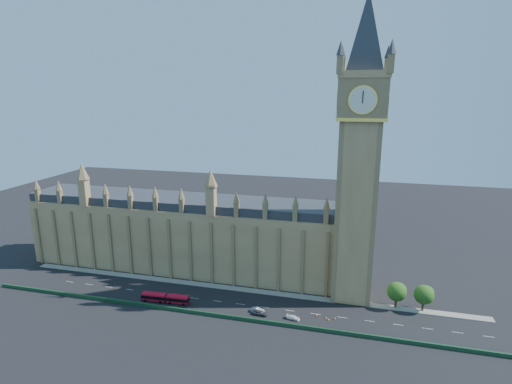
% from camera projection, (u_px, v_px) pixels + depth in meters
% --- Properties ---
extents(ground, '(400.00, 400.00, 0.00)m').
position_uv_depth(ground, '(229.00, 303.00, 128.97)').
color(ground, black).
rests_on(ground, ground).
extents(palace_westminster, '(120.00, 20.00, 28.00)m').
position_uv_depth(palace_westminster, '(184.00, 233.00, 152.23)').
color(palace_westminster, '#A27A4E').
rests_on(palace_westminster, ground).
extents(elizabeth_tower, '(20.59, 20.59, 105.00)m').
position_uv_depth(elizabeth_tower, '(360.00, 132.00, 119.94)').
color(elizabeth_tower, '#A27A4E').
rests_on(elizabeth_tower, ground).
extents(bridge_parapet, '(160.00, 0.60, 1.20)m').
position_uv_depth(bridge_parapet, '(220.00, 316.00, 120.36)').
color(bridge_parapet, '#1E4C2D').
rests_on(bridge_parapet, ground).
extents(kerb_north, '(160.00, 3.00, 0.16)m').
position_uv_depth(kerb_north, '(237.00, 289.00, 137.89)').
color(kerb_north, gray).
rests_on(kerb_north, ground).
extents(tree_east_near, '(6.00, 6.00, 8.50)m').
position_uv_depth(tree_east_near, '(397.00, 291.00, 124.75)').
color(tree_east_near, '#382619').
rests_on(tree_east_near, ground).
extents(tree_east_far, '(6.00, 6.00, 8.50)m').
position_uv_depth(tree_east_far, '(425.00, 294.00, 122.85)').
color(tree_east_far, '#382619').
rests_on(tree_east_far, ground).
extents(red_bus, '(15.92, 3.22, 2.69)m').
position_uv_depth(red_bus, '(165.00, 298.00, 128.91)').
color(red_bus, red).
rests_on(red_bus, ground).
extents(car_grey, '(4.56, 2.03, 1.53)m').
position_uv_depth(car_grey, '(260.00, 313.00, 121.54)').
color(car_grey, '#3A3B41').
rests_on(car_grey, ground).
extents(car_silver, '(4.43, 1.91, 1.42)m').
position_uv_depth(car_silver, '(257.00, 310.00, 123.12)').
color(car_silver, '#979A9E').
rests_on(car_silver, ground).
extents(car_white, '(4.28, 2.15, 1.19)m').
position_uv_depth(car_white, '(293.00, 318.00, 119.26)').
color(car_white, white).
rests_on(car_white, ground).
extents(cone_a, '(0.53, 0.53, 0.65)m').
position_uv_depth(cone_a, '(326.00, 318.00, 119.59)').
color(cone_a, black).
rests_on(cone_a, ground).
extents(cone_b, '(0.61, 0.61, 0.78)m').
position_uv_depth(cone_b, '(317.00, 315.00, 121.04)').
color(cone_b, black).
rests_on(cone_b, ground).
extents(cone_c, '(0.47, 0.47, 0.70)m').
position_uv_depth(cone_c, '(335.00, 318.00, 119.38)').
color(cone_c, black).
rests_on(cone_c, ground).
extents(cone_d, '(0.46, 0.46, 0.65)m').
position_uv_depth(cone_d, '(329.00, 320.00, 118.77)').
color(cone_d, black).
rests_on(cone_d, ground).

